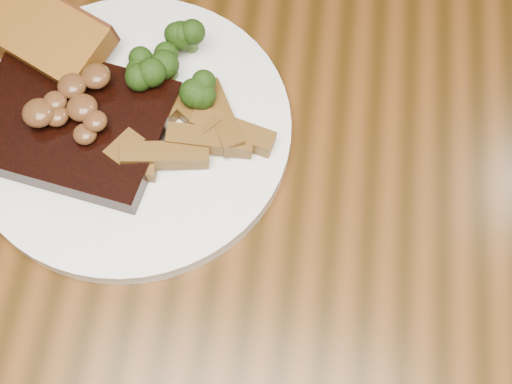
# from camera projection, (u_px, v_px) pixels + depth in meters

# --- Properties ---
(ground) EXTENTS (4.50, 4.50, 0.00)m
(ground) POSITION_uv_depth(u_px,v_px,m) (249.00, 372.00, 1.29)
(ground) COLOR #3B180D
(ground) RESTS_ON ground
(dining_table) EXTENTS (1.60, 0.90, 0.75)m
(dining_table) POSITION_uv_depth(u_px,v_px,m) (243.00, 242.00, 0.70)
(dining_table) COLOR #532E10
(dining_table) RESTS_ON ground
(plate) EXTENTS (0.34, 0.34, 0.01)m
(plate) POSITION_uv_depth(u_px,v_px,m) (132.00, 130.00, 0.64)
(plate) COLOR white
(plate) RESTS_ON dining_table
(steak) EXTENTS (0.18, 0.15, 0.02)m
(steak) POSITION_uv_depth(u_px,v_px,m) (72.00, 124.00, 0.62)
(steak) COLOR black
(steak) RESTS_ON plate
(steak_bone) EXTENTS (0.13, 0.04, 0.02)m
(steak_bone) POSITION_uv_depth(u_px,v_px,m) (58.00, 184.00, 0.60)
(steak_bone) COLOR beige
(steak_bone) RESTS_ON plate
(mushroom_pile) EXTENTS (0.08, 0.08, 0.03)m
(mushroom_pile) POSITION_uv_depth(u_px,v_px,m) (63.00, 104.00, 0.60)
(mushroom_pile) COLOR #542F1A
(mushroom_pile) RESTS_ON steak
(garlic_bread) EXTENTS (0.13, 0.11, 0.02)m
(garlic_bread) POSITION_uv_depth(u_px,v_px,m) (50.00, 48.00, 0.65)
(garlic_bread) COLOR #94521B
(garlic_bread) RESTS_ON plate
(potato_wedges) EXTENTS (0.10, 0.10, 0.02)m
(potato_wedges) POSITION_uv_depth(u_px,v_px,m) (192.00, 130.00, 0.62)
(potato_wedges) COLOR brown
(potato_wedges) RESTS_ON plate
(broccoli_cluster) EXTENTS (0.07, 0.07, 0.04)m
(broccoli_cluster) POSITION_uv_depth(u_px,v_px,m) (187.00, 62.00, 0.64)
(broccoli_cluster) COLOR #1E3E0E
(broccoli_cluster) RESTS_ON plate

